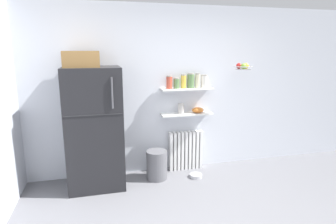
{
  "coord_description": "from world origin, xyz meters",
  "views": [
    {
      "loc": [
        -1.12,
        -2.28,
        1.93
      ],
      "look_at": [
        -0.14,
        1.6,
        1.05
      ],
      "focal_mm": 30.28,
      "sensor_mm": 36.0,
      "label": 1
    }
  ],
  "objects": [
    {
      "name": "shelf_bowl",
      "position": [
        0.42,
        1.89,
        0.99
      ],
      "size": [
        0.19,
        0.19,
        0.09
      ],
      "primitive_type": "ellipsoid",
      "color": "orange",
      "rests_on": "wall_shelf_lower"
    },
    {
      "name": "refrigerator",
      "position": [
        -1.19,
        1.68,
        0.9
      ],
      "size": [
        0.77,
        0.67,
        1.92
      ],
      "color": "black",
      "rests_on": "ground_plane"
    },
    {
      "name": "radiator",
      "position": [
        0.24,
        1.92,
        0.32
      ],
      "size": [
        0.55,
        0.12,
        0.63
      ],
      "color": "white",
      "rests_on": "ground_plane"
    },
    {
      "name": "vase",
      "position": [
        0.14,
        1.89,
        1.03
      ],
      "size": [
        0.1,
        0.1,
        0.16
      ],
      "primitive_type": "cylinder",
      "color": "#B2ADA8",
      "rests_on": "wall_shelf_lower"
    },
    {
      "name": "storage_jar_4",
      "position": [
        0.41,
        1.89,
        1.46
      ],
      "size": [
        0.08,
        0.08,
        0.23
      ],
      "color": "beige",
      "rests_on": "wall_shelf_upper"
    },
    {
      "name": "pet_food_bowl",
      "position": [
        0.29,
        1.56,
        0.03
      ],
      "size": [
        0.19,
        0.19,
        0.05
      ],
      "primitive_type": "cylinder",
      "color": "#B7B7BC",
      "rests_on": "ground_plane"
    },
    {
      "name": "storage_jar_0",
      "position": [
        -0.05,
        1.89,
        1.45
      ],
      "size": [
        0.09,
        0.09,
        0.2
      ],
      "color": "#C64C38",
      "rests_on": "wall_shelf_upper"
    },
    {
      "name": "trash_bin",
      "position": [
        -0.3,
        1.67,
        0.22
      ],
      "size": [
        0.32,
        0.32,
        0.44
      ],
      "primitive_type": "cylinder",
      "color": "slate",
      "rests_on": "ground_plane"
    },
    {
      "name": "storage_jar_2",
      "position": [
        0.18,
        1.89,
        1.46
      ],
      "size": [
        0.08,
        0.08,
        0.22
      ],
      "color": "yellow",
      "rests_on": "wall_shelf_upper"
    },
    {
      "name": "storage_jar_5",
      "position": [
        0.52,
        1.89,
        1.45
      ],
      "size": [
        0.11,
        0.11,
        0.2
      ],
      "color": "silver",
      "rests_on": "wall_shelf_upper"
    },
    {
      "name": "hanging_fruit_basket",
      "position": [
        1.04,
        1.63,
        1.68
      ],
      "size": [
        0.29,
        0.29,
        0.1
      ],
      "color": "#B2B2B7"
    },
    {
      "name": "ground_plane",
      "position": [
        0.0,
        0.5,
        0.0
      ],
      "size": [
        7.04,
        7.04,
        0.0
      ],
      "primitive_type": "plane",
      "color": "slate"
    },
    {
      "name": "back_wall",
      "position": [
        0.0,
        2.05,
        1.3
      ],
      "size": [
        7.04,
        0.1,
        2.6
      ],
      "primitive_type": "cube",
      "color": "silver",
      "rests_on": "ground_plane"
    },
    {
      "name": "storage_jar_1",
      "position": [
        0.07,
        1.89,
        1.43
      ],
      "size": [
        0.09,
        0.09,
        0.17
      ],
      "color": "#5B7F4C",
      "rests_on": "wall_shelf_upper"
    },
    {
      "name": "wall_shelf_lower",
      "position": [
        0.24,
        1.89,
        0.94
      ],
      "size": [
        0.82,
        0.22,
        0.02
      ],
      "primitive_type": "cube",
      "color": "white"
    },
    {
      "name": "wall_shelf_upper",
      "position": [
        0.24,
        1.89,
        1.34
      ],
      "size": [
        0.82,
        0.22,
        0.02
      ],
      "primitive_type": "cube",
      "color": "white"
    },
    {
      "name": "storage_jar_3",
      "position": [
        0.29,
        1.89,
        1.46
      ],
      "size": [
        0.11,
        0.11,
        0.23
      ],
      "color": "#5B7F4C",
      "rests_on": "wall_shelf_upper"
    }
  ]
}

